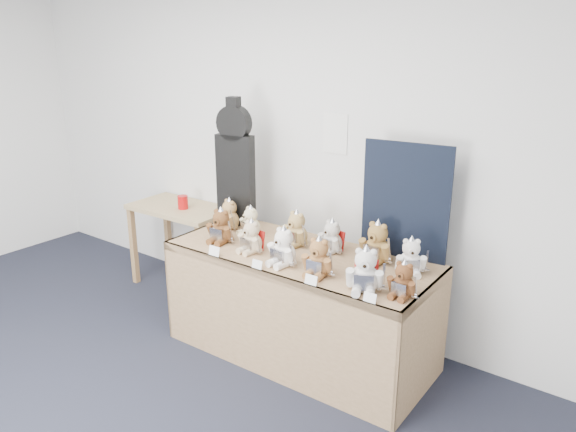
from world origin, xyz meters
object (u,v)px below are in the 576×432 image
Objects in this scene: display_table at (294,280)px; teddy_back_end at (411,258)px; teddy_front_right at (318,259)px; guitar_case at (235,164)px; red_cup at (183,202)px; teddy_front_far_left at (221,227)px; teddy_front_far_right at (365,272)px; teddy_front_left at (251,238)px; teddy_front_end at (403,281)px; side_table at (181,220)px; teddy_back_centre_left at (296,230)px; teddy_back_centre_right at (332,238)px; teddy_front_centre at (283,248)px; teddy_back_right at (377,244)px; teddy_back_far_left at (229,215)px; teddy_back_left at (250,222)px.

teddy_back_end reaches higher than display_table.
teddy_back_end is at bearing 32.30° from teddy_front_right.
guitar_case is 8.44× the size of red_cup.
teddy_front_far_left is 1.25m from teddy_front_far_right.
teddy_front_left is 1.16m from teddy_front_end.
red_cup reaches higher than side_table.
teddy_front_end is 0.85× the size of teddy_back_centre_left.
red_cup reaches higher than display_table.
teddy_back_centre_right is at bearing -7.38° from side_table.
guitar_case is at bearing 150.39° from teddy_front_right.
teddy_front_centre reaches higher than red_cup.
teddy_back_end is (0.88, 0.03, -0.01)m from teddy_back_centre_left.
guitar_case is 3.78× the size of teddy_back_end.
teddy_back_right reaches higher than teddy_back_centre_right.
teddy_back_far_left is (-1.24, -0.09, -0.02)m from teddy_back_right.
teddy_front_centre reaches higher than teddy_back_far_left.
teddy_back_right is 0.27m from teddy_back_end.
teddy_front_centre is 0.28m from teddy_front_right.
red_cup is 0.49× the size of teddy_front_end.
side_table is 3.53× the size of teddy_back_far_left.
teddy_back_right is at bearing 16.00° from teddy_back_centre_left.
red_cup is 0.46× the size of teddy_back_centre_right.
teddy_back_far_left is (-1.62, 0.28, 0.01)m from teddy_front_end.
teddy_back_right is at bearing 31.52° from teddy_front_left.
teddy_front_end is 0.78× the size of teddy_back_right.
display_table is 7.17× the size of teddy_back_far_left.
teddy_front_end is at bearing 6.95° from teddy_back_far_left.
teddy_back_end is (-0.11, 0.33, 0.01)m from teddy_front_end.
guitar_case reaches higher than teddy_back_right.
side_table is 1.01m from guitar_case.
teddy_front_right is 1.10m from teddy_back_far_left.
guitar_case is 3.19× the size of teddy_back_right.
teddy_front_far_right is (2.20, -0.56, 0.27)m from side_table.
teddy_front_end is at bearing 6.11° from teddy_front_left.
teddy_back_centre_left reaches higher than teddy_back_left.
teddy_front_centre reaches higher than display_table.
teddy_back_centre_left reaches higher than red_cup.
side_table is 3.06× the size of teddy_front_far_right.
teddy_back_left is (-1.39, 0.27, 0.00)m from teddy_front_end.
teddy_front_far_right is 1.22m from teddy_back_left.
teddy_back_right is (-0.16, 0.44, 0.00)m from teddy_front_far_right.
teddy_front_left and teddy_back_centre_right have the same top height.
teddy_front_far_right is (2.13, -0.53, 0.08)m from red_cup.
teddy_back_end and teddy_back_far_left have the same top height.
display_table is 7.30× the size of teddy_back_centre_right.
display_table is 0.67m from teddy_front_far_left.
teddy_back_centre_right reaches higher than red_cup.
teddy_front_far_right is at bearing -15.82° from display_table.
teddy_back_end is at bearing -4.46° from teddy_back_right.
teddy_front_centre is at bearing 154.43° from teddy_front_far_right.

